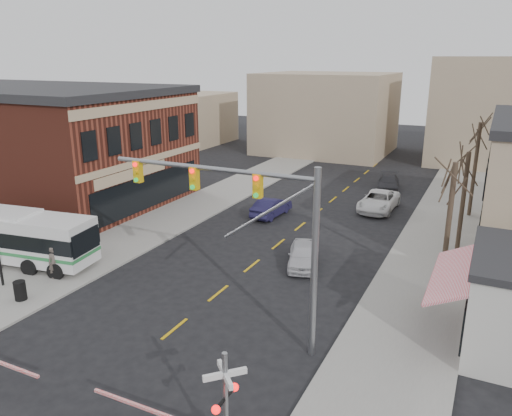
{
  "coord_description": "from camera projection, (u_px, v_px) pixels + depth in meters",
  "views": [
    {
      "loc": [
        12.18,
        -14.6,
        11.96
      ],
      "look_at": [
        0.06,
        10.45,
        3.5
      ],
      "focal_mm": 35.0,
      "sensor_mm": 36.0,
      "label": 1
    }
  ],
  "objects": [
    {
      "name": "ground",
      "position": [
        147.0,
        351.0,
        21.13
      ],
      "size": [
        160.0,
        160.0,
        0.0
      ],
      "primitive_type": "plane",
      "color": "black",
      "rests_on": "ground"
    },
    {
      "name": "sidewalk_west",
      "position": [
        204.0,
        203.0,
        42.3
      ],
      "size": [
        5.0,
        60.0,
        0.12
      ],
      "primitive_type": "cube",
      "color": "gray",
      "rests_on": "ground"
    },
    {
      "name": "sidewalk_east",
      "position": [
        439.0,
        237.0,
        34.38
      ],
      "size": [
        5.0,
        60.0,
        0.12
      ],
      "primitive_type": "cube",
      "color": "gray",
      "rests_on": "ground"
    },
    {
      "name": "brick_building",
      "position": [
        12.0,
        140.0,
        44.76
      ],
      "size": [
        30.4,
        15.4,
        9.6
      ],
      "color": "maroon",
      "rests_on": "ground"
    },
    {
      "name": "tree_east_a",
      "position": [
        448.0,
        226.0,
        26.07
      ],
      "size": [
        0.28,
        0.28,
        6.75
      ],
      "color": "#382B21",
      "rests_on": "sidewalk_east"
    },
    {
      "name": "tree_east_b",
      "position": [
        463.0,
        202.0,
        31.18
      ],
      "size": [
        0.28,
        0.28,
        6.3
      ],
      "color": "#382B21",
      "rests_on": "sidewalk_east"
    },
    {
      "name": "tree_east_c",
      "position": [
        475.0,
        170.0,
        37.85
      ],
      "size": [
        0.28,
        0.28,
        7.2
      ],
      "color": "#382B21",
      "rests_on": "sidewalk_east"
    },
    {
      "name": "transit_bus",
      "position": [
        1.0,
        234.0,
        29.94
      ],
      "size": [
        12.24,
        4.26,
        3.09
      ],
      "color": "silver",
      "rests_on": "ground"
    },
    {
      "name": "traffic_signal_mast",
      "position": [
        254.0,
        216.0,
        20.43
      ],
      "size": [
        9.68,
        0.3,
        8.0
      ],
      "color": "gray",
      "rests_on": "ground"
    },
    {
      "name": "rr_crossing_east",
      "position": [
        213.0,
        409.0,
        14.75
      ],
      "size": [
        5.6,
        1.36,
        4.0
      ],
      "color": "gray",
      "rests_on": "ground"
    },
    {
      "name": "trash_bin",
      "position": [
        20.0,
        291.0,
        25.24
      ],
      "size": [
        0.6,
        0.6,
        0.99
      ],
      "primitive_type": "cylinder",
      "color": "black",
      "rests_on": "sidewalk_west"
    },
    {
      "name": "car_a",
      "position": [
        303.0,
        255.0,
        29.58
      ],
      "size": [
        2.85,
        4.43,
        1.4
      ],
      "primitive_type": "imported",
      "rotation": [
        0.0,
        0.0,
        0.32
      ],
      "color": "silver",
      "rests_on": "ground"
    },
    {
      "name": "car_b",
      "position": [
        271.0,
        207.0,
        38.89
      ],
      "size": [
        1.82,
        4.47,
        1.44
      ],
      "primitive_type": "imported",
      "rotation": [
        0.0,
        0.0,
        3.07
      ],
      "color": "#1A173A",
      "rests_on": "ground"
    },
    {
      "name": "car_c",
      "position": [
        379.0,
        201.0,
        40.36
      ],
      "size": [
        2.66,
        5.58,
        1.54
      ],
      "primitive_type": "imported",
      "rotation": [
        0.0,
        0.0,
        -0.02
      ],
      "color": "white",
      "rests_on": "ground"
    },
    {
      "name": "car_d",
      "position": [
        388.0,
        182.0,
        46.73
      ],
      "size": [
        2.56,
        4.8,
        1.32
      ],
      "primitive_type": "imported",
      "rotation": [
        0.0,
        0.0,
        0.16
      ],
      "color": "#37363B",
      "rests_on": "ground"
    },
    {
      "name": "pedestrian_near",
      "position": [
        54.0,
        263.0,
        27.6
      ],
      "size": [
        0.66,
        0.79,
        1.84
      ],
      "primitive_type": "imported",
      "rotation": [
        0.0,
        0.0,
        1.19
      ],
      "color": "#564B44",
      "rests_on": "sidewalk_west"
    },
    {
      "name": "pedestrian_far",
      "position": [
        89.0,
        241.0,
        31.21
      ],
      "size": [
        0.98,
        0.92,
        1.59
      ],
      "primitive_type": "imported",
      "rotation": [
        0.0,
        0.0,
        0.57
      ],
      "color": "#3A3964",
      "rests_on": "sidewalk_west"
    }
  ]
}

